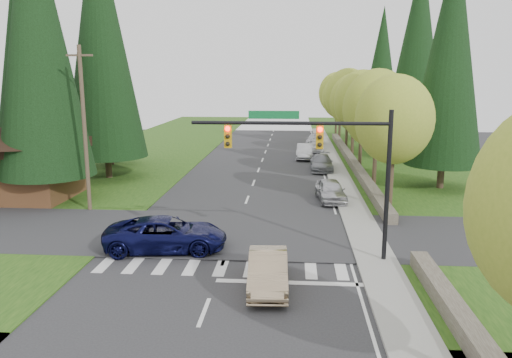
# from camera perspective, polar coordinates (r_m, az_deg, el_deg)

# --- Properties ---
(ground) EXTENTS (120.00, 120.00, 0.00)m
(ground) POSITION_cam_1_polar(r_m,az_deg,el_deg) (19.23, -5.42, -13.58)
(ground) COLOR #28282B
(ground) RESTS_ON ground
(grass_east) EXTENTS (14.00, 110.00, 0.06)m
(grass_east) POSITION_cam_1_polar(r_m,az_deg,el_deg) (39.30, 18.86, -0.97)
(grass_east) COLOR #1D4412
(grass_east) RESTS_ON ground
(grass_west) EXTENTS (14.00, 110.00, 0.06)m
(grass_west) POSITION_cam_1_polar(r_m,az_deg,el_deg) (41.27, -18.69, -0.38)
(grass_west) COLOR #1D4412
(grass_west) RESTS_ON ground
(cross_street) EXTENTS (120.00, 8.00, 0.10)m
(cross_street) POSITION_cam_1_polar(r_m,az_deg,el_deg) (26.61, -2.52, -6.28)
(cross_street) COLOR #28282B
(cross_street) RESTS_ON ground
(sidewalk_east) EXTENTS (1.80, 80.00, 0.13)m
(sidewalk_east) POSITION_cam_1_polar(r_m,az_deg,el_deg) (40.15, 9.70, -0.20)
(sidewalk_east) COLOR gray
(sidewalk_east) RESTS_ON ground
(curb_east) EXTENTS (0.20, 80.00, 0.13)m
(curb_east) POSITION_cam_1_polar(r_m,az_deg,el_deg) (40.08, 8.49, -0.18)
(curb_east) COLOR gray
(curb_east) RESTS_ON ground
(stone_wall_south) EXTENTS (0.70, 14.00, 0.70)m
(stone_wall_south) POSITION_cam_1_polar(r_m,az_deg,el_deg) (17.08, 23.73, -16.69)
(stone_wall_south) COLOR #4C4438
(stone_wall_south) RESTS_ON ground
(stone_wall_north) EXTENTS (0.70, 40.00, 0.70)m
(stone_wall_north) POSITION_cam_1_polar(r_m,az_deg,el_deg) (48.10, 10.87, 2.05)
(stone_wall_north) COLOR #4C4438
(stone_wall_north) RESTS_ON ground
(traffic_signal) EXTENTS (8.70, 0.37, 6.80)m
(traffic_signal) POSITION_cam_1_polar(r_m,az_deg,el_deg) (21.91, 7.69, 3.15)
(traffic_signal) COLOR black
(traffic_signal) RESTS_ON ground
(brown_building) EXTENTS (8.40, 8.40, 5.40)m
(brown_building) POSITION_cam_1_polar(r_m,az_deg,el_deg) (37.21, -24.81, 2.77)
(brown_building) COLOR #4C2D19
(brown_building) RESTS_ON ground
(utility_pole) EXTENTS (1.60, 0.24, 10.00)m
(utility_pole) POSITION_cam_1_polar(r_m,az_deg,el_deg) (31.88, -19.02, 5.54)
(utility_pole) COLOR #473828
(utility_pole) RESTS_ON ground
(decid_tree_0) EXTENTS (4.80, 4.80, 8.37)m
(decid_tree_0) POSITION_cam_1_polar(r_m,az_deg,el_deg) (31.84, 15.51, 6.56)
(decid_tree_0) COLOR #38281C
(decid_tree_0) RESTS_ON ground
(decid_tree_1) EXTENTS (5.20, 5.20, 8.80)m
(decid_tree_1) POSITION_cam_1_polar(r_m,az_deg,el_deg) (38.72, 13.70, 7.78)
(decid_tree_1) COLOR #38281C
(decid_tree_1) RESTS_ON ground
(decid_tree_2) EXTENTS (5.00, 5.00, 8.82)m
(decid_tree_2) POSITION_cam_1_polar(r_m,az_deg,el_deg) (45.60, 12.05, 8.55)
(decid_tree_2) COLOR #38281C
(decid_tree_2) RESTS_ON ground
(decid_tree_3) EXTENTS (5.00, 5.00, 8.55)m
(decid_tree_3) POSITION_cam_1_polar(r_m,az_deg,el_deg) (52.56, 11.14, 8.67)
(decid_tree_3) COLOR #38281C
(decid_tree_3) RESTS_ON ground
(decid_tree_4) EXTENTS (5.40, 5.40, 9.18)m
(decid_tree_4) POSITION_cam_1_polar(r_m,az_deg,el_deg) (59.50, 10.47, 9.40)
(decid_tree_4) COLOR #38281C
(decid_tree_4) RESTS_ON ground
(decid_tree_5) EXTENTS (4.80, 4.80, 8.30)m
(decid_tree_5) POSITION_cam_1_polar(r_m,az_deg,el_deg) (66.47, 9.64, 9.18)
(decid_tree_5) COLOR #38281C
(decid_tree_5) RESTS_ON ground
(decid_tree_6) EXTENTS (5.20, 5.20, 8.86)m
(decid_tree_6) POSITION_cam_1_polar(r_m,az_deg,el_deg) (73.43, 9.23, 9.67)
(decid_tree_6) COLOR #38281C
(decid_tree_6) RESTS_ON ground
(conifer_w_a) EXTENTS (6.12, 6.12, 19.80)m
(conifer_w_a) POSITION_cam_1_polar(r_m,az_deg,el_deg) (35.14, -23.76, 14.95)
(conifer_w_a) COLOR #38281C
(conifer_w_a) RESTS_ON ground
(conifer_w_b) EXTENTS (5.44, 5.44, 17.80)m
(conifer_w_b) POSITION_cam_1_polar(r_m,az_deg,el_deg) (40.01, -24.82, 12.90)
(conifer_w_b) COLOR #38281C
(conifer_w_b) RESTS_ON ground
(conifer_w_c) EXTENTS (6.46, 6.46, 20.80)m
(conifer_w_c) POSITION_cam_1_polar(r_m,az_deg,el_deg) (42.05, -17.33, 15.37)
(conifer_w_c) COLOR #38281C
(conifer_w_c) RESTS_ON ground
(conifer_w_e) EXTENTS (5.78, 5.78, 18.80)m
(conifer_w_e) POSITION_cam_1_polar(r_m,az_deg,el_deg) (48.30, -16.87, 13.65)
(conifer_w_e) COLOR #38281C
(conifer_w_e) RESTS_ON ground
(conifer_e_a) EXTENTS (5.44, 5.44, 17.80)m
(conifer_e_a) POSITION_cam_1_polar(r_m,az_deg,el_deg) (38.75, 21.29, 13.25)
(conifer_e_a) COLOR #38281C
(conifer_e_a) RESTS_ON ground
(conifer_e_b) EXTENTS (6.12, 6.12, 19.80)m
(conifer_e_b) POSITION_cam_1_polar(r_m,az_deg,el_deg) (52.58, 17.97, 13.93)
(conifer_e_b) COLOR #38281C
(conifer_e_b) RESTS_ON ground
(conifer_e_c) EXTENTS (5.10, 5.10, 16.80)m
(conifer_e_c) POSITION_cam_1_polar(r_m,az_deg,el_deg) (66.06, 14.17, 12.25)
(conifer_e_c) COLOR #38281C
(conifer_e_c) RESTS_ON ground
(sedan_champagne) EXTENTS (1.71, 4.39, 1.43)m
(sedan_champagne) POSITION_cam_1_polar(r_m,az_deg,el_deg) (19.88, 1.37, -10.42)
(sedan_champagne) COLOR tan
(sedan_champagne) RESTS_ON ground
(suv_navy) EXTENTS (6.04, 3.32, 1.60)m
(suv_navy) POSITION_cam_1_polar(r_m,az_deg,el_deg) (24.31, -10.23, -6.22)
(suv_navy) COLOR #0B0D38
(suv_navy) RESTS_ON ground
(parked_car_a) EXTENTS (2.14, 4.41, 1.45)m
(parked_car_a) POSITION_cam_1_polar(r_m,az_deg,el_deg) (33.65, 8.53, -1.30)
(parked_car_a) COLOR #B7B7BC
(parked_car_a) RESTS_ON ground
(parked_car_b) EXTENTS (1.97, 4.75, 1.37)m
(parked_car_b) POSITION_cam_1_polar(r_m,az_deg,el_deg) (44.55, 7.52, 1.85)
(parked_car_b) COLOR gray
(parked_car_b) RESTS_ON ground
(parked_car_c) EXTENTS (1.84, 4.56, 1.47)m
(parked_car_c) POSITION_cam_1_polar(r_m,az_deg,el_deg) (50.73, 5.60, 3.13)
(parked_car_c) COLOR silver
(parked_car_c) RESTS_ON ground
(parked_car_d) EXTENTS (1.70, 3.95, 1.33)m
(parked_car_d) POSITION_cam_1_polar(r_m,az_deg,el_deg) (55.85, 6.89, 3.81)
(parked_car_d) COLOR silver
(parked_car_d) RESTS_ON ground
(parked_car_e) EXTENTS (2.27, 4.43, 1.23)m
(parked_car_e) POSITION_cam_1_polar(r_m,az_deg,el_deg) (61.63, 6.66, 4.50)
(parked_car_e) COLOR #B0B1B6
(parked_car_e) RESTS_ON ground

